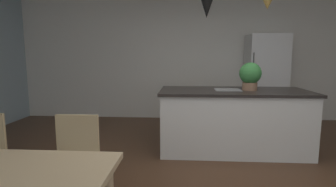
# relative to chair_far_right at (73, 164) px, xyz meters

# --- Properties ---
(wall_back_kitchen) EXTENTS (10.00, 0.12, 2.70)m
(wall_back_kitchen) POSITION_rel_chair_far_right_xyz_m (1.33, 3.77, 0.88)
(wall_back_kitchen) COLOR white
(wall_back_kitchen) RESTS_ON ground_plane
(chair_far_right) EXTENTS (0.41, 0.41, 0.87)m
(chair_far_right) POSITION_rel_chair_far_right_xyz_m (0.00, 0.00, 0.00)
(chair_far_right) COLOR tan
(chair_far_right) RESTS_ON ground_plane
(kitchen_island) EXTENTS (2.12, 0.93, 0.91)m
(kitchen_island) POSITION_rel_chair_far_right_xyz_m (1.65, 1.71, -0.01)
(kitchen_island) COLOR silver
(kitchen_island) RESTS_ON ground_plane
(refrigerator) EXTENTS (0.75, 0.67, 1.82)m
(refrigerator) POSITION_rel_chair_far_right_xyz_m (2.59, 3.37, 0.44)
(refrigerator) COLOR silver
(refrigerator) RESTS_ON ground_plane
(pendant_over_island_main) EXTENTS (0.19, 0.19, 0.79)m
(pendant_over_island_main) POSITION_rel_chair_far_right_xyz_m (1.24, 1.71, 1.58)
(pendant_over_island_main) COLOR black
(pendant_over_island_aux) EXTENTS (0.20, 0.20, 0.68)m
(pendant_over_island_aux) POSITION_rel_chair_far_right_xyz_m (2.06, 1.71, 1.65)
(pendant_over_island_aux) COLOR black
(potted_plant_on_island) EXTENTS (0.31, 0.31, 0.40)m
(potted_plant_on_island) POSITION_rel_chair_far_right_xyz_m (1.88, 1.71, 0.64)
(potted_plant_on_island) COLOR #8C664C
(potted_plant_on_island) RESTS_ON kitchen_island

